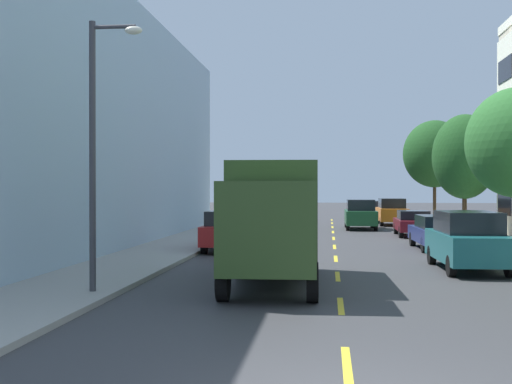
{
  "coord_description": "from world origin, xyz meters",
  "views": [
    {
      "loc": [
        -0.29,
        -8.09,
        2.71
      ],
      "look_at": [
        -3.73,
        23.09,
        2.5
      ],
      "focal_mm": 45.95,
      "sensor_mm": 36.0,
      "label": 1
    }
  ],
  "objects_px": {
    "parked_wagon_charcoal": "(255,221)",
    "moving_forest_sedan": "(360,214)",
    "street_tree_farthest": "(435,154)",
    "street_lamp": "(98,135)",
    "parked_pickup_champagne": "(271,213)",
    "parked_suv_teal": "(468,240)",
    "parked_hatchback_black": "(281,210)",
    "delivery_box_truck": "(274,215)",
    "parked_wagon_silver": "(380,208)",
    "parked_suv_orange": "(392,211)",
    "parked_pickup_red": "(231,231)",
    "parked_wagon_navy": "(437,231)",
    "street_tree_third": "(465,157)",
    "parked_sedan_burgundy": "(413,223)"
  },
  "relations": [
    {
      "from": "parked_wagon_navy",
      "to": "parked_sedan_burgundy",
      "type": "bearing_deg",
      "value": 90.24
    },
    {
      "from": "moving_forest_sedan",
      "to": "parked_suv_teal",
      "type": "bearing_deg",
      "value": -83.35
    },
    {
      "from": "parked_wagon_charcoal",
      "to": "moving_forest_sedan",
      "type": "distance_m",
      "value": 8.63
    },
    {
      "from": "street_tree_farthest",
      "to": "parked_suv_orange",
      "type": "height_order",
      "value": "street_tree_farthest"
    },
    {
      "from": "parked_hatchback_black",
      "to": "delivery_box_truck",
      "type": "bearing_deg",
      "value": -86.23
    },
    {
      "from": "parked_pickup_champagne",
      "to": "delivery_box_truck",
      "type": "bearing_deg",
      "value": -84.78
    },
    {
      "from": "street_tree_third",
      "to": "parked_wagon_navy",
      "type": "distance_m",
      "value": 5.59
    },
    {
      "from": "parked_wagon_silver",
      "to": "parked_pickup_red",
      "type": "height_order",
      "value": "parked_pickup_red"
    },
    {
      "from": "parked_hatchback_black",
      "to": "moving_forest_sedan",
      "type": "relative_size",
      "value": 0.83
    },
    {
      "from": "street_tree_third",
      "to": "parked_sedan_burgundy",
      "type": "xyz_separation_m",
      "value": [
        -1.99,
        4.04,
        -3.48
      ]
    },
    {
      "from": "street_lamp",
      "to": "parked_hatchback_black",
      "type": "bearing_deg",
      "value": 87.85
    },
    {
      "from": "parked_hatchback_black",
      "to": "moving_forest_sedan",
      "type": "height_order",
      "value": "moving_forest_sedan"
    },
    {
      "from": "parked_sedan_burgundy",
      "to": "parked_suv_teal",
      "type": "relative_size",
      "value": 0.93
    },
    {
      "from": "parked_pickup_red",
      "to": "parked_wagon_navy",
      "type": "xyz_separation_m",
      "value": [
        8.9,
        1.28,
        -0.02
      ]
    },
    {
      "from": "parked_hatchback_black",
      "to": "parked_suv_orange",
      "type": "bearing_deg",
      "value": -47.01
    },
    {
      "from": "parked_hatchback_black",
      "to": "parked_wagon_navy",
      "type": "distance_m",
      "value": 29.48
    },
    {
      "from": "moving_forest_sedan",
      "to": "parked_sedan_burgundy",
      "type": "bearing_deg",
      "value": -65.97
    },
    {
      "from": "street_tree_farthest",
      "to": "moving_forest_sedan",
      "type": "distance_m",
      "value": 6.05
    },
    {
      "from": "parked_sedan_burgundy",
      "to": "parked_suv_teal",
      "type": "height_order",
      "value": "parked_suv_teal"
    },
    {
      "from": "street_lamp",
      "to": "parked_pickup_champagne",
      "type": "xyz_separation_m",
      "value": [
        1.48,
        31.77,
        -3.2
      ]
    },
    {
      "from": "parked_hatchback_black",
      "to": "parked_pickup_red",
      "type": "height_order",
      "value": "parked_pickup_red"
    },
    {
      "from": "parked_wagon_charcoal",
      "to": "parked_wagon_navy",
      "type": "relative_size",
      "value": 0.99
    },
    {
      "from": "street_tree_third",
      "to": "parked_wagon_charcoal",
      "type": "distance_m",
      "value": 12.07
    },
    {
      "from": "parked_wagon_charcoal",
      "to": "parked_suv_teal",
      "type": "xyz_separation_m",
      "value": [
        8.73,
        -15.15,
        0.18
      ]
    },
    {
      "from": "parked_suv_orange",
      "to": "moving_forest_sedan",
      "type": "height_order",
      "value": "same"
    },
    {
      "from": "delivery_box_truck",
      "to": "parked_suv_teal",
      "type": "xyz_separation_m",
      "value": [
        6.06,
        3.64,
        -0.94
      ]
    },
    {
      "from": "parked_pickup_red",
      "to": "parked_suv_orange",
      "type": "relative_size",
      "value": 1.1
    },
    {
      "from": "street_lamp",
      "to": "parked_suv_orange",
      "type": "relative_size",
      "value": 1.39
    },
    {
      "from": "parked_wagon_charcoal",
      "to": "moving_forest_sedan",
      "type": "xyz_separation_m",
      "value": [
        6.27,
        5.92,
        0.18
      ]
    },
    {
      "from": "parked_sedan_burgundy",
      "to": "parked_suv_orange",
      "type": "xyz_separation_m",
      "value": [
        -0.13,
        10.84,
        0.24
      ]
    },
    {
      "from": "parked_hatchback_black",
      "to": "parked_suv_orange",
      "type": "xyz_separation_m",
      "value": [
        8.66,
        -9.29,
        0.23
      ]
    },
    {
      "from": "parked_hatchback_black",
      "to": "parked_wagon_navy",
      "type": "xyz_separation_m",
      "value": [
        8.82,
        -28.13,
        0.05
      ]
    },
    {
      "from": "parked_sedan_burgundy",
      "to": "parked_wagon_navy",
      "type": "distance_m",
      "value": 8.0
    },
    {
      "from": "street_tree_third",
      "to": "parked_suv_teal",
      "type": "xyz_separation_m",
      "value": [
        -2.14,
        -11.17,
        -3.25
      ]
    },
    {
      "from": "street_lamp",
      "to": "parked_sedan_burgundy",
      "type": "xyz_separation_m",
      "value": [
        10.36,
        21.57,
        -3.27
      ]
    },
    {
      "from": "street_lamp",
      "to": "parked_suv_orange",
      "type": "distance_m",
      "value": 34.11
    },
    {
      "from": "street_lamp",
      "to": "parked_wagon_charcoal",
      "type": "xyz_separation_m",
      "value": [
        1.47,
        21.5,
        -3.22
      ]
    },
    {
      "from": "delivery_box_truck",
      "to": "parked_wagon_charcoal",
      "type": "xyz_separation_m",
      "value": [
        -2.66,
        18.79,
        -1.12
      ]
    },
    {
      "from": "parked_wagon_charcoal",
      "to": "parked_wagon_silver",
      "type": "relative_size",
      "value": 1.0
    },
    {
      "from": "parked_pickup_red",
      "to": "parked_suv_orange",
      "type": "height_order",
      "value": "parked_suv_orange"
    },
    {
      "from": "parked_pickup_red",
      "to": "parked_wagon_navy",
      "type": "bearing_deg",
      "value": 8.21
    },
    {
      "from": "street_tree_third",
      "to": "moving_forest_sedan",
      "type": "xyz_separation_m",
      "value": [
        -4.6,
        9.9,
        -3.25
      ]
    },
    {
      "from": "parked_wagon_charcoal",
      "to": "moving_forest_sedan",
      "type": "relative_size",
      "value": 0.98
    },
    {
      "from": "street_tree_third",
      "to": "parked_suv_orange",
      "type": "relative_size",
      "value": 1.29
    },
    {
      "from": "parked_wagon_silver",
      "to": "parked_suv_teal",
      "type": "xyz_separation_m",
      "value": [
        -0.18,
        -38.46,
        0.18
      ]
    },
    {
      "from": "parked_suv_orange",
      "to": "parked_wagon_navy",
      "type": "distance_m",
      "value": 18.84
    },
    {
      "from": "parked_wagon_navy",
      "to": "parked_suv_teal",
      "type": "bearing_deg",
      "value": -91.52
    },
    {
      "from": "parked_hatchback_black",
      "to": "parked_pickup_red",
      "type": "relative_size",
      "value": 0.75
    },
    {
      "from": "parked_pickup_champagne",
      "to": "parked_wagon_navy",
      "type": "distance_m",
      "value": 20.27
    },
    {
      "from": "street_lamp",
      "to": "parked_suv_teal",
      "type": "distance_m",
      "value": 12.4
    }
  ]
}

